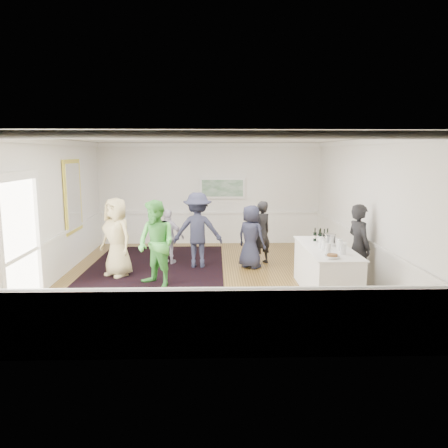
{
  "coord_description": "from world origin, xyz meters",
  "views": [
    {
      "loc": [
        0.09,
        -9.82,
        2.9
      ],
      "look_at": [
        0.35,
        0.2,
        1.25
      ],
      "focal_mm": 35.0,
      "sensor_mm": 36.0,
      "label": 1
    }
  ],
  "objects_px": {
    "bartender": "(359,247)",
    "guest_navy": "(251,237)",
    "serving_table": "(326,270)",
    "guest_green": "(156,244)",
    "nut_bowl": "(332,256)",
    "guest_tan": "(117,237)",
    "guest_dark_a": "(198,230)",
    "guest_dark_b": "(261,233)",
    "ice_bucket": "(329,240)",
    "guest_lilac": "(169,237)"
  },
  "relations": [
    {
      "from": "guest_tan",
      "to": "guest_navy",
      "type": "bearing_deg",
      "value": 49.65
    },
    {
      "from": "guest_navy",
      "to": "ice_bucket",
      "type": "relative_size",
      "value": 6.15
    },
    {
      "from": "serving_table",
      "to": "guest_navy",
      "type": "relative_size",
      "value": 1.52
    },
    {
      "from": "bartender",
      "to": "guest_green",
      "type": "relative_size",
      "value": 0.96
    },
    {
      "from": "guest_navy",
      "to": "ice_bucket",
      "type": "xyz_separation_m",
      "value": [
        1.46,
        -1.95,
        0.3
      ]
    },
    {
      "from": "serving_table",
      "to": "ice_bucket",
      "type": "xyz_separation_m",
      "value": [
        0.1,
        0.15,
        0.6
      ]
    },
    {
      "from": "guest_lilac",
      "to": "guest_green",
      "type": "bearing_deg",
      "value": 106.5
    },
    {
      "from": "guest_green",
      "to": "guest_navy",
      "type": "distance_m",
      "value": 2.66
    },
    {
      "from": "serving_table",
      "to": "nut_bowl",
      "type": "xyz_separation_m",
      "value": [
        -0.14,
        -0.95,
        0.53
      ]
    },
    {
      "from": "bartender",
      "to": "guest_navy",
      "type": "relative_size",
      "value": 1.14
    },
    {
      "from": "guest_tan",
      "to": "guest_navy",
      "type": "xyz_separation_m",
      "value": [
        3.22,
        0.69,
        -0.13
      ]
    },
    {
      "from": "guest_lilac",
      "to": "guest_navy",
      "type": "bearing_deg",
      "value": -172.3
    },
    {
      "from": "guest_dark_a",
      "to": "ice_bucket",
      "type": "relative_size",
      "value": 7.35
    },
    {
      "from": "serving_table",
      "to": "ice_bucket",
      "type": "distance_m",
      "value": 0.63
    },
    {
      "from": "guest_lilac",
      "to": "guest_dark_b",
      "type": "xyz_separation_m",
      "value": [
        2.41,
        -0.0,
        0.11
      ]
    },
    {
      "from": "nut_bowl",
      "to": "serving_table",
      "type": "bearing_deg",
      "value": 81.41
    },
    {
      "from": "guest_tan",
      "to": "nut_bowl",
      "type": "xyz_separation_m",
      "value": [
        4.44,
        -2.36,
        0.09
      ]
    },
    {
      "from": "bartender",
      "to": "guest_dark_a",
      "type": "height_order",
      "value": "guest_dark_a"
    },
    {
      "from": "serving_table",
      "to": "guest_green",
      "type": "distance_m",
      "value": 3.63
    },
    {
      "from": "guest_navy",
      "to": "guest_dark_b",
      "type": "bearing_deg",
      "value": -86.37
    },
    {
      "from": "guest_green",
      "to": "guest_lilac",
      "type": "height_order",
      "value": "guest_green"
    },
    {
      "from": "serving_table",
      "to": "guest_green",
      "type": "xyz_separation_m",
      "value": [
        -3.55,
        0.58,
        0.45
      ]
    },
    {
      "from": "bartender",
      "to": "nut_bowl",
      "type": "height_order",
      "value": "bartender"
    },
    {
      "from": "guest_lilac",
      "to": "bartender",
      "type": "bearing_deg",
      "value": 171.67
    },
    {
      "from": "bartender",
      "to": "guest_tan",
      "type": "xyz_separation_m",
      "value": [
        -5.36,
        1.07,
        0.02
      ]
    },
    {
      "from": "guest_dark_b",
      "to": "bartender",
      "type": "bearing_deg",
      "value": 96.03
    },
    {
      "from": "ice_bucket",
      "to": "nut_bowl",
      "type": "height_order",
      "value": "ice_bucket"
    },
    {
      "from": "guest_dark_a",
      "to": "guest_navy",
      "type": "xyz_separation_m",
      "value": [
        1.34,
        -0.07,
        -0.16
      ]
    },
    {
      "from": "guest_green",
      "to": "guest_navy",
      "type": "bearing_deg",
      "value": 76.22
    },
    {
      "from": "guest_lilac",
      "to": "guest_dark_a",
      "type": "distance_m",
      "value": 0.87
    },
    {
      "from": "serving_table",
      "to": "guest_dark_a",
      "type": "relative_size",
      "value": 1.27
    },
    {
      "from": "guest_lilac",
      "to": "guest_tan",
      "type": "bearing_deg",
      "value": 63.32
    },
    {
      "from": "guest_dark_a",
      "to": "guest_navy",
      "type": "bearing_deg",
      "value": 178.82
    },
    {
      "from": "serving_table",
      "to": "guest_dark_b",
      "type": "relative_size",
      "value": 1.46
    },
    {
      "from": "guest_tan",
      "to": "guest_dark_b",
      "type": "distance_m",
      "value": 3.68
    },
    {
      "from": "guest_tan",
      "to": "ice_bucket",
      "type": "bearing_deg",
      "value": 22.54
    },
    {
      "from": "ice_bucket",
      "to": "nut_bowl",
      "type": "relative_size",
      "value": 0.94
    },
    {
      "from": "guest_lilac",
      "to": "ice_bucket",
      "type": "relative_size",
      "value": 5.55
    },
    {
      "from": "guest_green",
      "to": "guest_lilac",
      "type": "xyz_separation_m",
      "value": [
        0.07,
        1.93,
        -0.23
      ]
    },
    {
      "from": "serving_table",
      "to": "guest_dark_a",
      "type": "xyz_separation_m",
      "value": [
        -2.71,
        2.17,
        0.46
      ]
    },
    {
      "from": "guest_navy",
      "to": "guest_green",
      "type": "bearing_deg",
      "value": 75.24
    },
    {
      "from": "guest_green",
      "to": "guest_dark_b",
      "type": "relative_size",
      "value": 1.14
    },
    {
      "from": "guest_dark_b",
      "to": "guest_navy",
      "type": "relative_size",
      "value": 1.04
    },
    {
      "from": "guest_tan",
      "to": "guest_dark_a",
      "type": "bearing_deg",
      "value": 59.58
    },
    {
      "from": "guest_dark_b",
      "to": "guest_navy",
      "type": "distance_m",
      "value": 0.51
    },
    {
      "from": "guest_tan",
      "to": "guest_green",
      "type": "height_order",
      "value": "guest_green"
    },
    {
      "from": "serving_table",
      "to": "guest_green",
      "type": "bearing_deg",
      "value": 170.73
    },
    {
      "from": "ice_bucket",
      "to": "guest_lilac",
      "type": "bearing_deg",
      "value": 146.66
    },
    {
      "from": "guest_tan",
      "to": "nut_bowl",
      "type": "bearing_deg",
      "value": 9.62
    },
    {
      "from": "guest_green",
      "to": "guest_navy",
      "type": "xyz_separation_m",
      "value": [
        2.18,
        1.52,
        -0.15
      ]
    }
  ]
}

